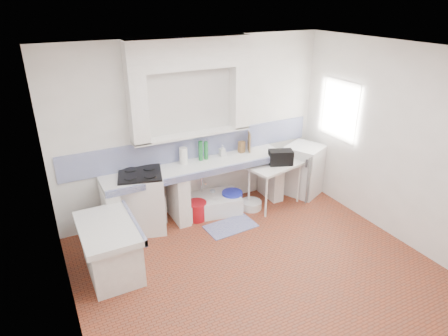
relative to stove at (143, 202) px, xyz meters
name	(u,v)px	position (x,y,z in m)	size (l,w,h in m)	color
floor	(259,271)	(1.02, -1.72, -0.46)	(4.50, 4.50, 0.00)	brown
ceiling	(269,53)	(1.02, -1.72, 2.34)	(4.50, 4.50, 0.00)	white
wall_back	(195,128)	(1.02, 0.28, 0.94)	(4.50, 4.50, 0.00)	white
wall_front	(405,275)	(1.02, -3.72, 0.94)	(4.50, 4.50, 0.00)	white
wall_left	(60,223)	(-1.23, -1.72, 0.94)	(4.50, 4.50, 0.00)	white
wall_right	(397,144)	(3.27, -1.72, 0.94)	(4.50, 4.50, 0.00)	white
alcove_mass	(190,53)	(0.92, 0.15, 2.12)	(1.90, 0.25, 0.45)	white
window_frame	(348,109)	(3.45, -0.52, 1.14)	(0.35, 0.86, 1.06)	#331B10
lace_valance	(344,87)	(3.30, -0.52, 1.52)	(0.01, 0.84, 0.24)	white
counter_slab	(198,167)	(0.92, -0.02, 0.40)	(3.00, 0.60, 0.08)	white
counter_lip	(205,174)	(0.92, -0.30, 0.40)	(3.00, 0.04, 0.10)	navy
counter_pier_left	(112,213)	(-0.48, -0.02, -0.05)	(0.20, 0.55, 0.82)	white
counter_pier_mid	(179,197)	(0.57, -0.02, -0.05)	(0.20, 0.55, 0.82)	white
counter_pier_right	(271,175)	(2.32, -0.02, -0.05)	(0.20, 0.55, 0.82)	white
peninsula_top	(108,228)	(-0.68, -0.82, 0.20)	(0.70, 1.10, 0.08)	white
peninsula_base	(111,251)	(-0.68, -0.82, -0.15)	(0.60, 1.00, 0.62)	white
peninsula_lip	(134,222)	(-0.35, -0.82, 0.20)	(0.04, 1.10, 0.10)	navy
backsplash	(196,146)	(1.02, 0.26, 0.64)	(4.27, 0.03, 0.40)	navy
stove	(143,202)	(0.00, 0.00, 0.00)	(0.64, 0.62, 0.91)	white
sink	(207,205)	(1.08, -0.01, -0.33)	(1.08, 0.58, 0.26)	white
side_table	(274,185)	(2.20, -0.31, -0.08)	(0.90, 0.50, 0.04)	white
fridge	(304,170)	(2.93, -0.17, 0.00)	(0.59, 0.59, 0.91)	white
bucket_red	(197,211)	(0.83, -0.13, -0.31)	(0.32, 0.32, 0.30)	#B30F18
bucket_orange	(210,207)	(1.09, -0.11, -0.32)	(0.30, 0.30, 0.28)	orange
bucket_blue	(232,201)	(1.49, -0.12, -0.29)	(0.35, 0.35, 0.32)	#232FD1
basin_white	(251,205)	(1.79, -0.25, -0.39)	(0.35, 0.35, 0.14)	white
water_bottle_a	(197,203)	(0.95, 0.13, -0.32)	(0.07, 0.07, 0.28)	silver
water_bottle_b	(213,199)	(1.24, 0.10, -0.30)	(0.08, 0.08, 0.31)	silver
black_bag	(281,157)	(2.29, -0.32, 0.42)	(0.39, 0.22, 0.24)	black
green_bottle_a	(201,151)	(1.04, 0.13, 0.60)	(0.07, 0.07, 0.32)	#227C37
green_bottle_b	(206,150)	(1.14, 0.13, 0.59)	(0.07, 0.07, 0.30)	#227C37
knife_block	(242,147)	(1.79, 0.12, 0.54)	(0.10, 0.08, 0.19)	olive
cutting_board	(249,142)	(1.94, 0.13, 0.60)	(0.02, 0.23, 0.32)	olive
paper_towel	(183,156)	(0.75, 0.13, 0.58)	(0.13, 0.13, 0.26)	white
soap_bottle	(222,150)	(1.43, 0.13, 0.54)	(0.09, 0.09, 0.19)	white
rug	(231,226)	(1.21, -0.60, -0.45)	(0.79, 0.45, 0.01)	navy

